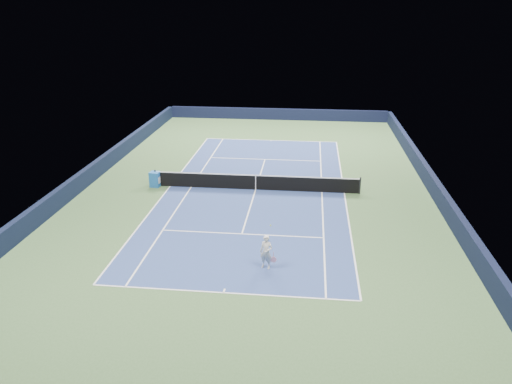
# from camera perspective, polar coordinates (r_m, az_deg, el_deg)

# --- Properties ---
(ground) EXTENTS (40.00, 40.00, 0.00)m
(ground) POSITION_cam_1_polar(r_m,az_deg,el_deg) (31.18, -0.04, 0.27)
(ground) COLOR #38562E
(ground) RESTS_ON ground
(wall_far) EXTENTS (22.00, 0.35, 1.10)m
(wall_far) POSITION_cam_1_polar(r_m,az_deg,el_deg) (50.03, 2.48, 8.88)
(wall_far) COLOR black
(wall_far) RESTS_ON ground
(wall_right) EXTENTS (0.35, 40.00, 1.10)m
(wall_right) POSITION_cam_1_polar(r_m,az_deg,el_deg) (31.76, 19.77, 0.43)
(wall_right) COLOR black
(wall_right) RESTS_ON ground
(wall_left) EXTENTS (0.35, 40.00, 1.10)m
(wall_left) POSITION_cam_1_polar(r_m,az_deg,el_deg) (33.87, -18.58, 1.83)
(wall_left) COLOR black
(wall_left) RESTS_ON ground
(court_surface) EXTENTS (10.97, 23.77, 0.01)m
(court_surface) POSITION_cam_1_polar(r_m,az_deg,el_deg) (31.18, -0.04, 0.28)
(court_surface) COLOR navy
(court_surface) RESTS_ON ground
(baseline_far) EXTENTS (10.97, 0.08, 0.00)m
(baseline_far) POSITION_cam_1_polar(r_m,az_deg,el_deg) (42.46, 1.73, 5.93)
(baseline_far) COLOR white
(baseline_far) RESTS_ON ground
(baseline_near) EXTENTS (10.97, 0.08, 0.00)m
(baseline_near) POSITION_cam_1_polar(r_m,az_deg,el_deg) (20.60, -3.73, -11.41)
(baseline_near) COLOR white
(baseline_near) RESTS_ON ground
(sideline_doubles_right) EXTENTS (0.08, 23.77, 0.00)m
(sideline_doubles_right) POSITION_cam_1_polar(r_m,az_deg,el_deg) (31.10, 10.06, -0.11)
(sideline_doubles_right) COLOR white
(sideline_doubles_right) RESTS_ON ground
(sideline_doubles_left) EXTENTS (0.08, 23.77, 0.00)m
(sideline_doubles_left) POSITION_cam_1_polar(r_m,az_deg,el_deg) (32.21, -9.79, 0.66)
(sideline_doubles_left) COLOR white
(sideline_doubles_left) RESTS_ON ground
(sideline_singles_right) EXTENTS (0.08, 23.77, 0.00)m
(sideline_singles_right) POSITION_cam_1_polar(r_m,az_deg,el_deg) (31.03, 7.54, -0.01)
(sideline_singles_right) COLOR white
(sideline_singles_right) RESTS_ON ground
(sideline_singles_left) EXTENTS (0.08, 23.77, 0.00)m
(sideline_singles_left) POSITION_cam_1_polar(r_m,az_deg,el_deg) (31.87, -7.42, 0.57)
(sideline_singles_left) COLOR white
(sideline_singles_left) RESTS_ON ground
(service_line_far) EXTENTS (8.23, 0.08, 0.00)m
(service_line_far) POSITION_cam_1_polar(r_m,az_deg,el_deg) (37.20, 1.04, 3.75)
(service_line_far) COLOR white
(service_line_far) RESTS_ON ground
(service_line_near) EXTENTS (8.23, 0.08, 0.00)m
(service_line_near) POSITION_cam_1_polar(r_m,az_deg,el_deg) (25.34, -1.63, -4.80)
(service_line_near) COLOR white
(service_line_near) RESTS_ON ground
(center_service_line) EXTENTS (0.08, 12.80, 0.00)m
(center_service_line) POSITION_cam_1_polar(r_m,az_deg,el_deg) (31.18, -0.04, 0.29)
(center_service_line) COLOR white
(center_service_line) RESTS_ON ground
(center_mark_far) EXTENTS (0.08, 0.30, 0.00)m
(center_mark_far) POSITION_cam_1_polar(r_m,az_deg,el_deg) (42.31, 1.71, 5.88)
(center_mark_far) COLOR white
(center_mark_far) RESTS_ON ground
(center_mark_near) EXTENTS (0.08, 0.30, 0.00)m
(center_mark_near) POSITION_cam_1_polar(r_m,az_deg,el_deg) (20.72, -3.66, -11.19)
(center_mark_near) COLOR white
(center_mark_near) RESTS_ON ground
(tennis_net) EXTENTS (12.90, 0.10, 1.07)m
(tennis_net) POSITION_cam_1_polar(r_m,az_deg,el_deg) (31.01, -0.04, 1.15)
(tennis_net) COLOR black
(tennis_net) RESTS_ON ground
(sponsor_cube) EXTENTS (0.65, 0.61, 0.97)m
(sponsor_cube) POSITION_cam_1_polar(r_m,az_deg,el_deg) (32.19, -11.46, 1.43)
(sponsor_cube) COLOR #1D5DB0
(sponsor_cube) RESTS_ON ground
(tennis_player) EXTENTS (0.78, 1.29, 1.64)m
(tennis_player) POSITION_cam_1_polar(r_m,az_deg,el_deg) (21.93, 1.19, -6.88)
(tennis_player) COLOR silver
(tennis_player) RESTS_ON ground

